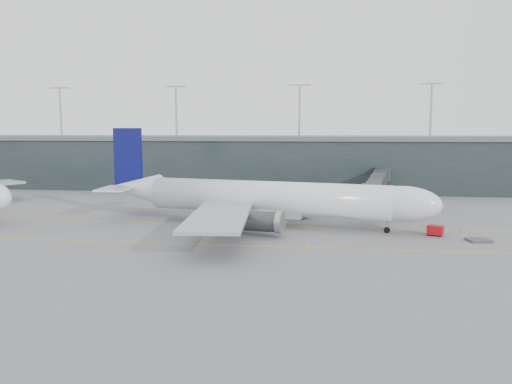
# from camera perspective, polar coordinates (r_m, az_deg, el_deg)

# --- Properties ---
(ground) EXTENTS (320.00, 320.00, 0.00)m
(ground) POSITION_cam_1_polar(r_m,az_deg,el_deg) (93.67, 0.51, -3.36)
(ground) COLOR #5E5D62
(ground) RESTS_ON ground
(taxiline_a) EXTENTS (160.00, 0.25, 0.02)m
(taxiline_a) POSITION_cam_1_polar(r_m,az_deg,el_deg) (89.77, 0.20, -3.82)
(taxiline_a) COLOR gold
(taxiline_a) RESTS_ON ground
(taxiline_b) EXTENTS (160.00, 0.25, 0.02)m
(taxiline_b) POSITION_cam_1_polar(r_m,az_deg,el_deg) (74.27, -1.36, -6.15)
(taxiline_b) COLOR gold
(taxiline_b) RESTS_ON ground
(taxiline_lead_main) EXTENTS (0.25, 60.00, 0.02)m
(taxiline_lead_main) POSITION_cam_1_polar(r_m,az_deg,el_deg) (112.89, 4.25, -1.58)
(taxiline_lead_main) COLOR gold
(taxiline_lead_main) RESTS_ON ground
(terminal) EXTENTS (240.00, 36.00, 29.00)m
(terminal) POSITION_cam_1_polar(r_m,az_deg,el_deg) (150.14, 3.18, 3.52)
(terminal) COLOR #1E2829
(terminal) RESTS_ON ground
(main_aircraft) EXTENTS (61.71, 57.16, 17.40)m
(main_aircraft) POSITION_cam_1_polar(r_m,az_deg,el_deg) (89.05, 1.00, -0.73)
(main_aircraft) COLOR silver
(main_aircraft) RESTS_ON ground
(jet_bridge) EXTENTS (11.44, 47.86, 7.31)m
(jet_bridge) POSITION_cam_1_polar(r_m,az_deg,el_deg) (118.11, 13.36, 1.31)
(jet_bridge) COLOR #2A2A2E
(jet_bridge) RESTS_ON ground
(gse_cart) EXTENTS (2.88, 2.45, 1.67)m
(gse_cart) POSITION_cam_1_polar(r_m,az_deg,el_deg) (85.93, 19.81, -4.12)
(gse_cart) COLOR #AA0C10
(gse_cart) RESTS_ON ground
(baggage_dolly) EXTENTS (3.80, 3.30, 0.33)m
(baggage_dolly) POSITION_cam_1_polar(r_m,az_deg,el_deg) (84.29, 24.11, -5.04)
(baggage_dolly) COLOR #3D3E43
(baggage_dolly) RESTS_ON ground
(uld_a) EXTENTS (1.98, 1.68, 1.62)m
(uld_a) POSITION_cam_1_polar(r_m,az_deg,el_deg) (102.88, -1.21, -1.94)
(uld_a) COLOR #37373C
(uld_a) RESTS_ON ground
(uld_b) EXTENTS (2.09, 1.69, 1.87)m
(uld_b) POSITION_cam_1_polar(r_m,az_deg,el_deg) (103.79, 0.51, -1.78)
(uld_b) COLOR #37373C
(uld_b) RESTS_ON ground
(uld_c) EXTENTS (2.72, 2.41, 2.08)m
(uld_c) POSITION_cam_1_polar(r_m,az_deg,el_deg) (104.58, 2.00, -1.66)
(uld_c) COLOR #37373C
(uld_c) RESTS_ON ground
(cone_nose) EXTENTS (0.39, 0.39, 0.62)m
(cone_nose) POSITION_cam_1_polar(r_m,az_deg,el_deg) (90.31, 22.31, -4.10)
(cone_nose) COLOR #FD510E
(cone_nose) RESTS_ON ground
(cone_wing_stbd) EXTENTS (0.48, 0.48, 0.77)m
(cone_wing_stbd) POSITION_cam_1_polar(r_m,az_deg,el_deg) (72.90, 5.72, -6.13)
(cone_wing_stbd) COLOR orange
(cone_wing_stbd) RESTS_ON ground
(cone_wing_port) EXTENTS (0.39, 0.39, 0.62)m
(cone_wing_port) POSITION_cam_1_polar(r_m,az_deg,el_deg) (104.51, 5.16, -2.12)
(cone_wing_port) COLOR #CC570B
(cone_wing_port) RESTS_ON ground
(cone_tail) EXTENTS (0.44, 0.44, 0.70)m
(cone_tail) POSITION_cam_1_polar(r_m,az_deg,el_deg) (86.23, -7.12, -4.10)
(cone_tail) COLOR #D2610B
(cone_tail) RESTS_ON ground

